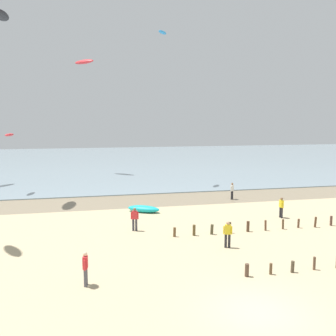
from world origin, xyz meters
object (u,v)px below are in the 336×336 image
person_mid_beach (228,233)px  kite_aloft_3 (162,32)px  person_right_flank (281,207)px  kite_aloft_4 (0,15)px  grounded_kite (144,209)px  person_left_flank (135,218)px  kite_aloft_2 (9,135)px  person_nearest_camera (85,268)px  kite_aloft_1 (84,62)px  person_by_waterline (232,190)px

person_mid_beach → kite_aloft_3: kite_aloft_3 is taller
person_right_flank → kite_aloft_4: (-23.03, 11.37, 16.79)m
person_right_flank → grounded_kite: person_right_flank is taller
grounded_kite → kite_aloft_4: size_ratio=0.82×
person_left_flank → kite_aloft_2: size_ratio=0.91×
kite_aloft_2 → kite_aloft_3: bearing=109.1°
person_left_flank → kite_aloft_4: kite_aloft_4 is taller
person_nearest_camera → person_left_flank: size_ratio=1.00×
person_left_flank → grounded_kite: 5.52m
person_nearest_camera → grounded_kite: size_ratio=0.59×
kite_aloft_1 → kite_aloft_2: size_ratio=1.89×
person_left_flank → kite_aloft_1: 34.52m
grounded_kite → kite_aloft_2: (-12.85, 11.15, 6.15)m
grounded_kite → kite_aloft_4: bearing=0.9°
person_nearest_camera → kite_aloft_4: (-7.36, 20.74, 16.79)m
person_right_flank → kite_aloft_4: kite_aloft_4 is taller
person_nearest_camera → kite_aloft_3: 33.73m
person_left_flank → kite_aloft_3: bearing=72.6°
person_mid_beach → kite_aloft_1: (-8.66, 35.40, 15.58)m
person_right_flank → kite_aloft_2: size_ratio=0.91×
kite_aloft_2 → person_left_flank: bearing=45.9°
person_mid_beach → kite_aloft_4: size_ratio=0.48×
person_by_waterline → person_right_flank: same height
person_by_waterline → kite_aloft_3: 20.98m
person_right_flank → kite_aloft_3: 25.82m
kite_aloft_2 → person_mid_beach: bearing=49.3°
person_nearest_camera → kite_aloft_2: bearing=107.8°
person_nearest_camera → kite_aloft_2: size_ratio=0.91×
person_mid_beach → grounded_kite: bearing=110.8°
kite_aloft_3 → person_mid_beach: bearing=-148.1°
kite_aloft_1 → kite_aloft_4: bearing=112.7°
person_by_waterline → kite_aloft_2: bearing=160.6°
person_left_flank → person_nearest_camera: bearing=-112.3°
person_mid_beach → kite_aloft_4: bearing=133.1°
person_nearest_camera → kite_aloft_2: 26.65m
person_by_waterline → kite_aloft_4: size_ratio=0.48×
person_right_flank → person_nearest_camera: bearing=-149.1°
person_left_flank → person_right_flank: (12.23, 1.00, 0.00)m
kite_aloft_4 → person_right_flank: bearing=-109.7°
kite_aloft_4 → kite_aloft_2: bearing=15.0°
grounded_kite → person_nearest_camera: bearing=101.3°
kite_aloft_2 → kite_aloft_1: bearing=161.7°
person_by_waterline → grounded_kite: person_by_waterline is taller
kite_aloft_1 → kite_aloft_2: kite_aloft_1 is taller
person_nearest_camera → grounded_kite: 14.52m
kite_aloft_4 → person_by_waterline: bearing=-93.4°
person_right_flank → kite_aloft_2: (-23.64, 15.44, 5.52)m
person_right_flank → person_mid_beach: bearing=-140.3°
person_right_flank → kite_aloft_1: kite_aloft_1 is taller
kite_aloft_1 → kite_aloft_4: kite_aloft_4 is taller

